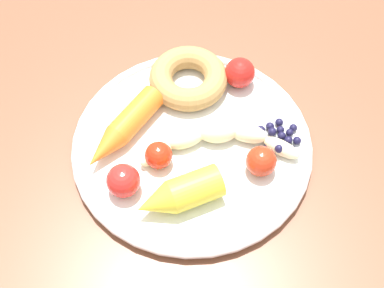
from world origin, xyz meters
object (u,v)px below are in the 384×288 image
object	(u,v)px
dining_table	(200,207)
carrot_yellow	(179,194)
carrot_orange	(123,129)
blueberry_pile	(280,136)
plate	(192,145)
tomato_near	(123,181)
tomato_mid	(240,73)
tomato_far	(261,161)
donut	(188,78)
banana	(218,139)
tomato_extra	(159,155)

from	to	relation	value
dining_table	carrot_yellow	bearing A→B (deg)	-167.21
carrot_orange	blueberry_pile	xyz separation A→B (m)	(0.15, -0.14, -0.01)
plate	tomato_near	xyz separation A→B (m)	(-0.11, 0.01, 0.02)
tomato_mid	plate	bearing A→B (deg)	-164.57
carrot_yellow	blueberry_pile	world-z (taller)	carrot_yellow
plate	blueberry_pile	world-z (taller)	blueberry_pile
tomato_near	tomato_far	distance (m)	0.17
donut	tomato_near	size ratio (longest dim) A/B	2.61
banana	tomato_extra	world-z (taller)	tomato_extra
plate	tomato_near	bearing A→B (deg)	176.56
dining_table	blueberry_pile	bearing A→B (deg)	-14.42
blueberry_pile	tomato_extra	world-z (taller)	tomato_extra
dining_table	carrot_yellow	xyz separation A→B (m)	(-0.05, -0.01, 0.11)
carrot_yellow	tomato_extra	world-z (taller)	carrot_yellow
plate	carrot_yellow	distance (m)	0.09
tomato_near	tomato_extra	world-z (taller)	tomato_near
carrot_orange	banana	bearing A→B (deg)	-48.03
dining_table	tomato_far	world-z (taller)	tomato_far
tomato_far	tomato_extra	size ratio (longest dim) A/B	1.10
carrot_yellow	blueberry_pile	bearing A→B (deg)	-6.77
dining_table	tomato_near	bearing A→B (deg)	149.61
donut	tomato_mid	size ratio (longest dim) A/B	2.57
tomato_mid	tomato_far	size ratio (longest dim) A/B	1.10
donut	carrot_orange	bearing A→B (deg)	-176.49
carrot_yellow	tomato_near	size ratio (longest dim) A/B	2.69
plate	tomato_far	xyz separation A→B (m)	(0.04, -0.09, 0.02)
dining_table	banana	size ratio (longest dim) A/B	6.64
tomato_mid	tomato_extra	world-z (taller)	tomato_mid
carrot_orange	tomato_extra	xyz separation A→B (m)	(0.01, -0.06, 0.00)
banana	donut	world-z (taller)	donut
donut	tomato_near	bearing A→B (deg)	-157.36
dining_table	carrot_yellow	size ratio (longest dim) A/B	9.83
dining_table	tomato_far	bearing A→B (deg)	-35.27
tomato_mid	carrot_yellow	bearing A→B (deg)	-155.46
donut	tomato_mid	world-z (taller)	tomato_mid
tomato_far	carrot_orange	bearing A→B (deg)	121.88
dining_table	plate	xyz separation A→B (m)	(0.02, 0.04, 0.09)
carrot_orange	tomato_extra	size ratio (longest dim) A/B	3.97
plate	tomato_extra	size ratio (longest dim) A/B	8.97
tomato_extra	tomato_mid	bearing A→B (deg)	8.63
carrot_yellow	tomato_near	bearing A→B (deg)	122.45
dining_table	plate	world-z (taller)	plate
banana	donut	size ratio (longest dim) A/B	1.53
plate	tomato_mid	size ratio (longest dim) A/B	7.42
banana	dining_table	bearing A→B (deg)	-158.04
banana	tomato_near	world-z (taller)	tomato_near
tomato_mid	tomato_extra	size ratio (longest dim) A/B	1.21
tomato_near	tomato_extra	distance (m)	0.06
tomato_near	donut	bearing A→B (deg)	22.64
blueberry_pile	tomato_near	distance (m)	0.21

